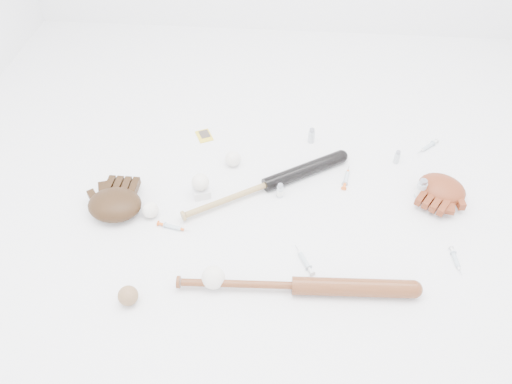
# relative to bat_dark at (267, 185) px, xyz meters

# --- Properties ---
(bat_dark) EXTENTS (0.70, 0.48, 0.06)m
(bat_dark) POSITION_rel_bat_dark_xyz_m (0.00, 0.00, 0.00)
(bat_dark) COLOR black
(bat_dark) RESTS_ON ground
(bat_wood) EXTENTS (0.86, 0.10, 0.06)m
(bat_wood) POSITION_rel_bat_dark_xyz_m (0.13, -0.49, 0.00)
(bat_wood) COLOR brown
(bat_wood) RESTS_ON ground
(glove_dark) EXTENTS (0.25, 0.25, 0.09)m
(glove_dark) POSITION_rel_bat_dark_xyz_m (-0.59, -0.18, 0.02)
(glove_dark) COLOR black
(glove_dark) RESTS_ON ground
(glove_tan) EXTENTS (0.32, 0.32, 0.08)m
(glove_tan) POSITION_rel_bat_dark_xyz_m (0.71, 0.02, 0.01)
(glove_tan) COLOR maroon
(glove_tan) RESTS_ON ground
(trading_card) EXTENTS (0.10, 0.11, 0.00)m
(trading_card) POSITION_rel_bat_dark_xyz_m (-0.31, 0.33, -0.03)
(trading_card) COLOR gold
(trading_card) RESTS_ON ground
(pedestal) EXTENTS (0.09, 0.09, 0.04)m
(pedestal) POSITION_rel_bat_dark_xyz_m (-0.26, -0.05, -0.01)
(pedestal) COLOR white
(pedestal) RESTS_ON ground
(baseball_on_pedestal) EXTENTS (0.07, 0.07, 0.07)m
(baseball_on_pedestal) POSITION_rel_bat_dark_xyz_m (-0.26, -0.05, 0.04)
(baseball_on_pedestal) COLOR white
(baseball_on_pedestal) RESTS_ON pedestal
(baseball_left) EXTENTS (0.07, 0.07, 0.07)m
(baseball_left) POSITION_rel_bat_dark_xyz_m (-0.44, -0.18, 0.00)
(baseball_left) COLOR white
(baseball_left) RESTS_ON ground
(baseball_upper) EXTENTS (0.07, 0.07, 0.07)m
(baseball_upper) POSITION_rel_bat_dark_xyz_m (-0.16, 0.14, 0.01)
(baseball_upper) COLOR white
(baseball_upper) RESTS_ON ground
(baseball_mid) EXTENTS (0.08, 0.08, 0.08)m
(baseball_mid) POSITION_rel_bat_dark_xyz_m (-0.15, -0.48, 0.01)
(baseball_mid) COLOR white
(baseball_mid) RESTS_ON ground
(baseball_aged) EXTENTS (0.07, 0.07, 0.07)m
(baseball_aged) POSITION_rel_bat_dark_xyz_m (-0.43, -0.57, 0.01)
(baseball_aged) COLOR olive
(baseball_aged) RESTS_ON ground
(syringe_0) EXTENTS (0.15, 0.06, 0.02)m
(syringe_0) POSITION_rel_bat_dark_xyz_m (-0.35, -0.24, -0.02)
(syringe_0) COLOR #ADBCC6
(syringe_0) RESTS_ON ground
(syringe_1) EXTENTS (0.09, 0.15, 0.02)m
(syringe_1) POSITION_rel_bat_dark_xyz_m (0.16, -0.36, -0.02)
(syringe_1) COLOR #ADBCC6
(syringe_1) RESTS_ON ground
(syringe_2) EXTENTS (0.06, 0.16, 0.02)m
(syringe_2) POSITION_rel_bat_dark_xyz_m (0.33, 0.09, -0.02)
(syringe_2) COLOR #ADBCC6
(syringe_2) RESTS_ON ground
(syringe_3) EXTENTS (0.04, 0.14, 0.02)m
(syringe_3) POSITION_rel_bat_dark_xyz_m (0.71, -0.31, -0.02)
(syringe_3) COLOR #ADBCC6
(syringe_3) RESTS_ON ground
(syringe_4) EXTENTS (0.13, 0.12, 0.02)m
(syringe_4) POSITION_rel_bat_dark_xyz_m (0.71, 0.33, -0.02)
(syringe_4) COLOR #ADBCC6
(syringe_4) RESTS_ON ground
(vial_0) EXTENTS (0.02, 0.02, 0.06)m
(vial_0) POSITION_rel_bat_dark_xyz_m (0.56, 0.21, 0.00)
(vial_0) COLOR silver
(vial_0) RESTS_ON ground
(vial_1) EXTENTS (0.03, 0.03, 0.07)m
(vial_1) POSITION_rel_bat_dark_xyz_m (0.18, 0.33, 0.01)
(vial_1) COLOR silver
(vial_1) RESTS_ON ground
(vial_2) EXTENTS (0.03, 0.03, 0.07)m
(vial_2) POSITION_rel_bat_dark_xyz_m (0.06, -0.03, 0.00)
(vial_2) COLOR silver
(vial_2) RESTS_ON ground
(vial_3) EXTENTS (0.04, 0.04, 0.09)m
(vial_3) POSITION_rel_bat_dark_xyz_m (0.63, 0.01, 0.02)
(vial_3) COLOR silver
(vial_3) RESTS_ON ground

